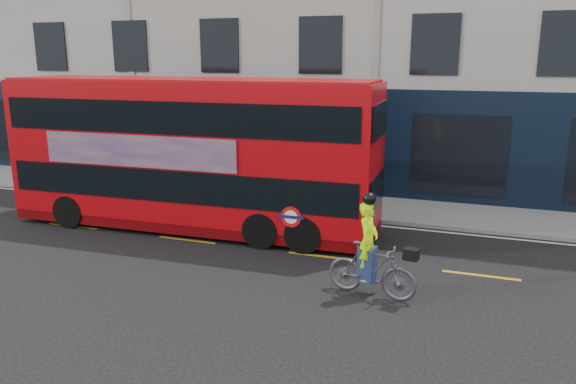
% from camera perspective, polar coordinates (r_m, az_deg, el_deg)
% --- Properties ---
extents(ground, '(120.00, 120.00, 0.00)m').
position_cam_1_polar(ground, '(13.56, 1.60, -8.61)').
color(ground, black).
rests_on(ground, ground).
extents(pavement, '(60.00, 3.00, 0.12)m').
position_cam_1_polar(pavement, '(19.51, 7.51, -1.51)').
color(pavement, gray).
rests_on(pavement, ground).
extents(kerb, '(60.00, 0.12, 0.13)m').
position_cam_1_polar(kerb, '(18.10, 6.50, -2.68)').
color(kerb, gray).
rests_on(kerb, ground).
extents(road_edge_line, '(58.00, 0.10, 0.01)m').
position_cam_1_polar(road_edge_line, '(17.84, 6.28, -3.13)').
color(road_edge_line, silver).
rests_on(road_edge_line, ground).
extents(lane_dashes, '(58.00, 0.12, 0.01)m').
position_cam_1_polar(lane_dashes, '(14.90, 3.40, -6.52)').
color(lane_dashes, '#C68817').
rests_on(lane_dashes, ground).
extents(bus, '(11.25, 2.86, 4.50)m').
position_cam_1_polar(bus, '(16.97, -9.69, 3.89)').
color(bus, '#AC060C').
rests_on(bus, ground).
extents(cyclist, '(2.08, 0.86, 2.34)m').
position_cam_1_polar(cyclist, '(12.41, 8.43, -7.07)').
color(cyclist, '#4B4D51').
rests_on(cyclist, ground).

